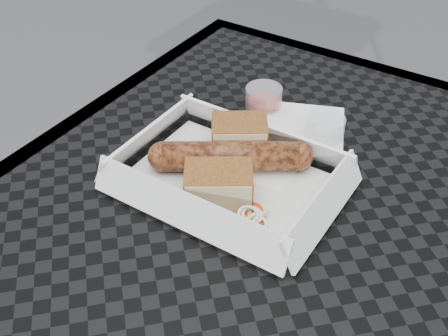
# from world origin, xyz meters

# --- Properties ---
(patio_table) EXTENTS (0.80, 0.80, 0.74)m
(patio_table) POSITION_xyz_m (0.00, 0.00, 0.67)
(patio_table) COLOR black
(patio_table) RESTS_ON ground
(food_tray) EXTENTS (0.22, 0.15, 0.00)m
(food_tray) POSITION_xyz_m (-0.14, 0.03, 0.75)
(food_tray) COLOR white
(food_tray) RESTS_ON patio_table
(bratwurst) EXTENTS (0.17, 0.12, 0.04)m
(bratwurst) POSITION_xyz_m (-0.15, 0.05, 0.77)
(bratwurst) COLOR brown
(bratwurst) RESTS_ON food_tray
(bread_near) EXTENTS (0.08, 0.08, 0.04)m
(bread_near) POSITION_xyz_m (-0.17, 0.09, 0.77)
(bread_near) COLOR brown
(bread_near) RESTS_ON food_tray
(bread_far) EXTENTS (0.09, 0.08, 0.04)m
(bread_far) POSITION_xyz_m (-0.14, 0.00, 0.77)
(bread_far) COLOR brown
(bread_far) RESTS_ON food_tray
(veg_garnish) EXTENTS (0.03, 0.03, 0.00)m
(veg_garnish) POSITION_xyz_m (-0.08, -0.01, 0.75)
(veg_garnish) COLOR #DF3E09
(veg_garnish) RESTS_ON food_tray
(napkin) EXTENTS (0.16, 0.16, 0.00)m
(napkin) POSITION_xyz_m (-0.13, 0.17, 0.75)
(napkin) COLOR white
(napkin) RESTS_ON patio_table
(condiment_cup_sauce) EXTENTS (0.05, 0.05, 0.03)m
(condiment_cup_sauce) POSITION_xyz_m (-0.19, 0.19, 0.76)
(condiment_cup_sauce) COLOR #99160B
(condiment_cup_sauce) RESTS_ON patio_table
(condiment_cup_empty) EXTENTS (0.05, 0.05, 0.03)m
(condiment_cup_empty) POSITION_xyz_m (-0.09, 0.17, 0.76)
(condiment_cup_empty) COLOR silver
(condiment_cup_empty) RESTS_ON patio_table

